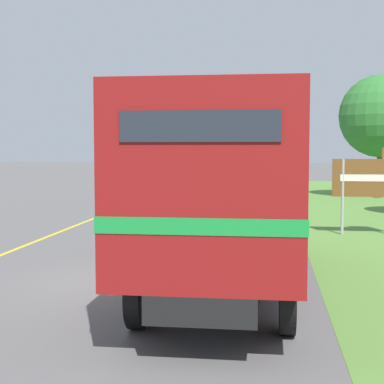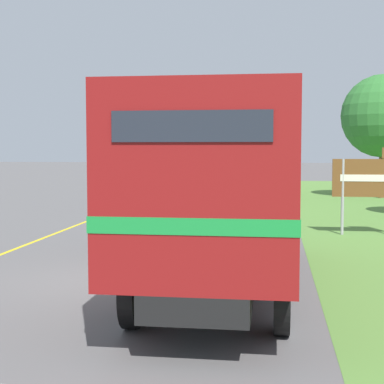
# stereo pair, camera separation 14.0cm
# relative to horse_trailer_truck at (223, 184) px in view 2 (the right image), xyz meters

# --- Properties ---
(ground_plane) EXTENTS (200.00, 200.00, 0.00)m
(ground_plane) POSITION_rel_horse_trailer_truck_xyz_m (-1.97, 0.26, -1.93)
(ground_plane) COLOR #5B5959
(edge_line_yellow) EXTENTS (0.12, 53.11, 0.01)m
(edge_line_yellow) POSITION_rel_horse_trailer_truck_xyz_m (-5.67, 10.80, -1.93)
(edge_line_yellow) COLOR yellow
(edge_line_yellow) RESTS_ON ground
(centre_dash_near) EXTENTS (0.12, 2.60, 0.01)m
(centre_dash_near) POSITION_rel_horse_trailer_truck_xyz_m (-1.97, 0.48, -1.93)
(centre_dash_near) COLOR white
(centre_dash_near) RESTS_ON ground
(centre_dash_mid_a) EXTENTS (0.12, 2.60, 0.01)m
(centre_dash_mid_a) POSITION_rel_horse_trailer_truck_xyz_m (-1.97, 7.08, -1.93)
(centre_dash_mid_a) COLOR white
(centre_dash_mid_a) RESTS_ON ground
(centre_dash_mid_b) EXTENTS (0.12, 2.60, 0.01)m
(centre_dash_mid_b) POSITION_rel_horse_trailer_truck_xyz_m (-1.97, 13.68, -1.93)
(centre_dash_mid_b) COLOR white
(centre_dash_mid_b) RESTS_ON ground
(centre_dash_far) EXTENTS (0.12, 2.60, 0.01)m
(centre_dash_far) POSITION_rel_horse_trailer_truck_xyz_m (-1.97, 20.28, -1.93)
(centre_dash_far) COLOR white
(centre_dash_far) RESTS_ON ground
(centre_dash_farthest) EXTENTS (0.12, 2.60, 0.01)m
(centre_dash_farthest) POSITION_rel_horse_trailer_truck_xyz_m (-1.97, 26.88, -1.93)
(centre_dash_farthest) COLOR white
(centre_dash_farthest) RESTS_ON ground
(horse_trailer_truck) EXTENTS (2.49, 8.81, 3.41)m
(horse_trailer_truck) POSITION_rel_horse_trailer_truck_xyz_m (0.00, 0.00, 0.00)
(horse_trailer_truck) COLOR black
(horse_trailer_truck) RESTS_ON ground
(lead_car_white) EXTENTS (1.80, 4.07, 1.96)m
(lead_car_white) POSITION_rel_horse_trailer_truck_xyz_m (-3.70, 15.43, -0.95)
(lead_car_white) COLOR black
(lead_car_white) RESTS_ON ground
(lead_car_white_ahead) EXTENTS (1.80, 4.00, 2.09)m
(lead_car_white_ahead) POSITION_rel_horse_trailer_truck_xyz_m (-0.19, 24.92, -0.90)
(lead_car_white_ahead) COLOR black
(lead_car_white_ahead) RESTS_ON ground
(highway_sign) EXTENTS (2.10, 0.09, 2.62)m
(highway_sign) POSITION_rel_horse_trailer_truck_xyz_m (3.76, 7.27, -0.28)
(highway_sign) COLOR #9E9EA3
(highway_sign) RESTS_ON ground
(roadside_tree_mid) EXTENTS (4.33, 4.33, 6.47)m
(roadside_tree_mid) POSITION_rel_horse_trailer_truck_xyz_m (6.53, 21.19, 2.36)
(roadside_tree_mid) COLOR brown
(roadside_tree_mid) RESTS_ON ground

